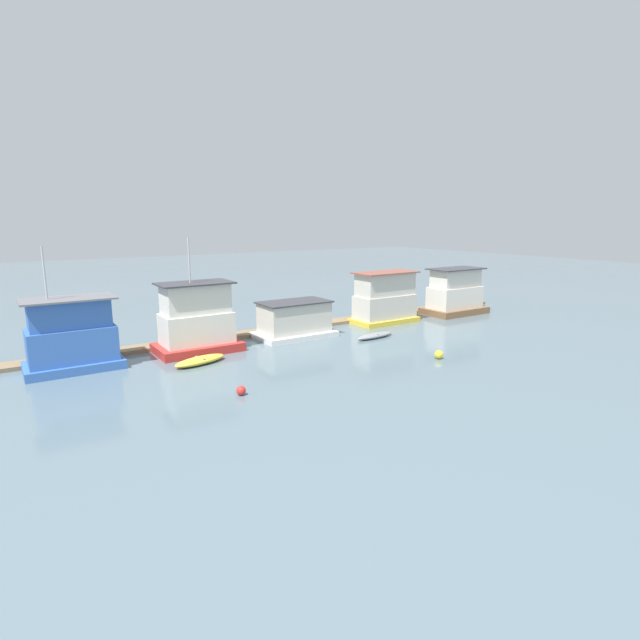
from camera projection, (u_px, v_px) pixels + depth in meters
ground_plane at (314, 333)px, 44.45m from camera, size 200.00×200.00×0.00m
dock_walkway at (299, 327)px, 46.54m from camera, size 51.00×1.88×0.30m
houseboat_blue at (72, 337)px, 33.50m from camera, size 6.10×3.68×8.34m
houseboat_red at (197, 321)px, 38.06m from camera, size 6.28×3.97×8.68m
houseboat_white at (294, 320)px, 43.00m from camera, size 6.65×4.05×3.10m
houseboat_yellow at (385, 299)px, 48.82m from camera, size 6.58×3.37×4.99m
houseboat_brown at (455, 294)px, 53.38m from camera, size 6.85×3.99×4.89m
dinghy_yellow at (200, 360)px, 35.09m from camera, size 4.20×2.25×0.53m
dinghy_grey at (375, 336)px, 42.76m from camera, size 4.06×1.35×0.42m
mooring_post_near_left at (449, 303)px, 55.70m from camera, size 0.27×0.27×1.53m
buoy_red at (241, 390)px, 28.91m from camera, size 0.56×0.56×0.56m
buoy_yellow at (439, 355)px, 36.40m from camera, size 0.63×0.63×0.63m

